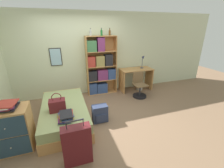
% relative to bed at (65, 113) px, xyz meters
% --- Properties ---
extents(ground_plane, '(14.00, 14.00, 0.00)m').
position_rel_bed_xyz_m(ground_plane, '(0.65, -0.02, -0.22)').
color(ground_plane, '#84664C').
extents(wall_back, '(10.00, 0.09, 2.60)m').
position_rel_bed_xyz_m(wall_back, '(0.65, 1.54, 1.08)').
color(wall_back, beige).
rests_on(wall_back, ground_plane).
extents(bed, '(1.02, 1.90, 0.44)m').
position_rel_bed_xyz_m(bed, '(0.00, 0.00, 0.00)').
color(bed, tan).
rests_on(bed, ground_plane).
extents(handbag, '(0.34, 0.22, 0.42)m').
position_rel_bed_xyz_m(handbag, '(-0.12, -0.21, 0.36)').
color(handbag, maroon).
rests_on(handbag, bed).
extents(book_stack_on_bed, '(0.32, 0.39, 0.13)m').
position_rel_bed_xyz_m(book_stack_on_bed, '(0.02, -0.60, 0.29)').
color(book_stack_on_bed, gold).
rests_on(book_stack_on_bed, bed).
extents(suitcase, '(0.46, 0.20, 0.83)m').
position_rel_bed_xyz_m(suitcase, '(0.16, -1.28, 0.13)').
color(suitcase, '#5B191E').
rests_on(suitcase, ground_plane).
extents(dresser, '(0.65, 0.51, 0.83)m').
position_rel_bed_xyz_m(dresser, '(-0.92, -0.59, 0.20)').
color(dresser, tan).
rests_on(dresser, ground_plane).
extents(magazine_pile_on_dresser, '(0.35, 0.39, 0.11)m').
position_rel_bed_xyz_m(magazine_pile_on_dresser, '(-0.91, -0.58, 0.67)').
color(magazine_pile_on_dresser, '#99894C').
rests_on(magazine_pile_on_dresser, dresser).
extents(bookcase, '(0.96, 0.29, 1.89)m').
position_rel_bed_xyz_m(bookcase, '(1.22, 1.34, 0.67)').
color(bookcase, tan).
rests_on(bookcase, ground_plane).
extents(bottle_green, '(0.06, 0.06, 0.21)m').
position_rel_bed_xyz_m(bottle_green, '(0.98, 1.37, 1.75)').
color(bottle_green, '#B7BCC1').
rests_on(bottle_green, bookcase).
extents(bottle_brown, '(0.06, 0.06, 0.22)m').
position_rel_bed_xyz_m(bottle_brown, '(1.30, 1.30, 1.76)').
color(bottle_brown, '#1E6B2D').
rests_on(bottle_brown, bookcase).
extents(bottle_clear, '(0.06, 0.06, 0.22)m').
position_rel_bed_xyz_m(bottle_clear, '(1.57, 1.35, 1.76)').
color(bottle_clear, brown).
rests_on(bottle_clear, bookcase).
extents(desk, '(1.12, 0.54, 0.77)m').
position_rel_bed_xyz_m(desk, '(2.49, 1.22, 0.31)').
color(desk, tan).
rests_on(desk, ground_plane).
extents(desk_lamp, '(0.16, 0.11, 0.47)m').
position_rel_bed_xyz_m(desk_lamp, '(2.75, 1.25, 0.88)').
color(desk_lamp, navy).
rests_on(desk_lamp, desk).
extents(desk_chair, '(0.44, 0.44, 0.79)m').
position_rel_bed_xyz_m(desk_chair, '(2.35, 0.67, 0.04)').
color(desk_chair, black).
rests_on(desk_chair, ground_plane).
extents(backpack, '(0.36, 0.25, 0.42)m').
position_rel_bed_xyz_m(backpack, '(0.80, -0.26, -0.01)').
color(backpack, '#2D3856').
rests_on(backpack, ground_plane).
extents(waste_bin, '(0.22, 0.22, 0.29)m').
position_rel_bed_xyz_m(waste_bin, '(2.63, 1.16, -0.07)').
color(waste_bin, '#B7B2A8').
rests_on(waste_bin, ground_plane).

